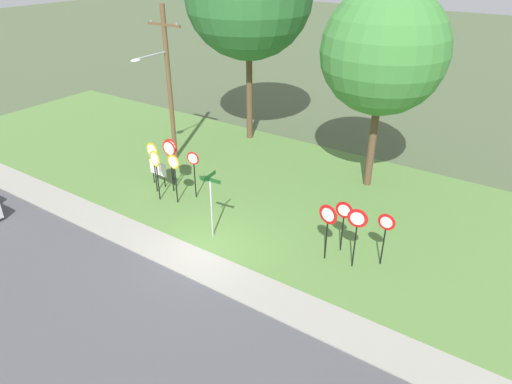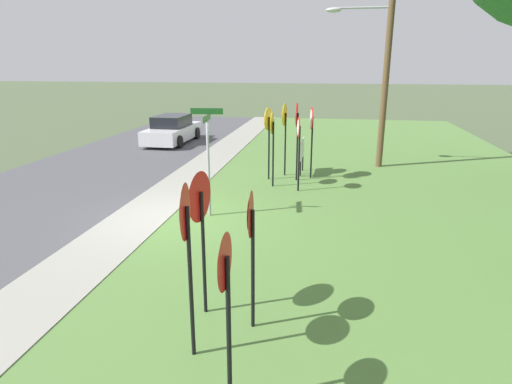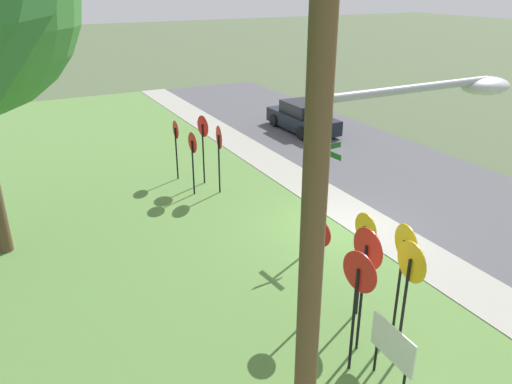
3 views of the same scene
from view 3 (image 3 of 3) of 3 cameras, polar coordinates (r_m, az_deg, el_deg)
The scene contains 18 objects.
ground_plane at distance 15.04m, azimuth 9.90°, elevation -4.07°, with size 160.00×160.00×0.00m, color #4C5B3D.
road_asphalt at distance 18.16m, azimuth 22.14°, elevation -0.63°, with size 44.00×6.40×0.01m, color #4C4C51.
sidewalk_strip at distance 15.49m, azimuth 12.29°, elevation -3.32°, with size 44.00×1.60×0.06m, color #99968C.
grass_median at distance 12.71m, azimuth -12.65°, elevation -9.65°, with size 44.00×12.00×0.04m, color #567F3D.
stop_sign_near_left at distance 10.14m, azimuth 16.47°, elevation -7.08°, with size 0.74×0.16×2.47m.
stop_sign_near_right at distance 10.40m, azimuth 7.09°, elevation -6.37°, with size 0.61×0.14×2.31m.
stop_sign_far_left at distance 9.41m, azimuth 17.05°, elevation -9.22°, with size 0.76×0.12×2.54m.
stop_sign_far_center at distance 10.57m, azimuth 12.18°, elevation -5.74°, with size 0.67×0.10×2.40m.
stop_sign_far_right at distance 9.03m, azimuth 11.53°, elevation -10.48°, with size 0.76×0.14×2.48m.
stop_sign_center_tall at distance 9.47m, azimuth 12.41°, elevation -7.94°, with size 0.79×0.09×2.64m.
yield_sign_near_left at distance 17.50m, azimuth -6.03°, elevation 6.67°, with size 0.74×0.14×2.46m.
yield_sign_near_right at distance 16.63m, azimuth -4.20°, elevation 5.55°, with size 0.78×0.15×2.35m.
yield_sign_far_left at distance 16.62m, azimuth -7.19°, elevation 4.88°, with size 0.69×0.11×2.17m.
yield_sign_far_right at distance 18.08m, azimuth -9.08°, elevation 6.28°, with size 0.65×0.10×2.18m.
street_name_post at distance 13.49m, azimuth 8.04°, elevation 0.84°, with size 0.96×0.81×2.81m.
utility_pole at distance 4.92m, azimuth 8.09°, elevation -5.87°, with size 2.10×2.43×8.04m.
notice_board at distance 9.41m, azimuth 15.25°, elevation -16.68°, with size 1.10×0.08×1.25m.
parked_sedan_distant at distance 24.47m, azimuth 5.33°, elevation 8.43°, with size 4.17×1.91×1.39m.
Camera 3 is at (-10.52, 8.37, 6.76)m, focal length 35.10 mm.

